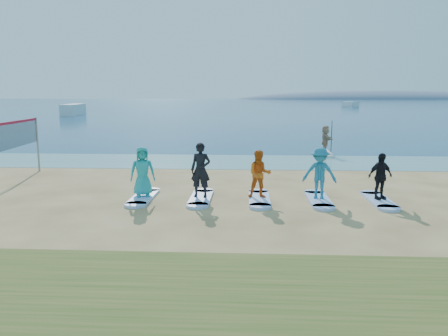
# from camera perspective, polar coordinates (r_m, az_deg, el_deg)

# --- Properties ---
(ground) EXTENTS (600.00, 600.00, 0.00)m
(ground) POSITION_cam_1_polar(r_m,az_deg,el_deg) (12.93, -2.54, -6.28)
(ground) COLOR tan
(ground) RESTS_ON ground
(shallow_water) EXTENTS (600.00, 600.00, 0.00)m
(shallow_water) POSITION_cam_1_polar(r_m,az_deg,el_deg) (23.18, 0.01, 0.87)
(shallow_water) COLOR teal
(shallow_water) RESTS_ON ground
(ocean) EXTENTS (600.00, 600.00, 0.00)m
(ocean) POSITION_cam_1_polar(r_m,az_deg,el_deg) (172.42, 2.74, 8.46)
(ocean) COLOR navy
(ocean) RESTS_ON ground
(island_ridge) EXTENTS (220.00, 56.00, 18.00)m
(island_ridge) POSITION_cam_1_polar(r_m,az_deg,el_deg) (326.16, 20.06, 8.45)
(island_ridge) COLOR slate
(island_ridge) RESTS_ON ground
(paddleboard) EXTENTS (0.83, 3.03, 0.12)m
(paddleboard) POSITION_cam_1_polar(r_m,az_deg,el_deg) (26.60, 13.03, 1.87)
(paddleboard) COLOR silver
(paddleboard) RESTS_ON ground
(paddleboarder) EXTENTS (0.66, 1.52, 1.58)m
(paddleboarder) POSITION_cam_1_polar(r_m,az_deg,el_deg) (26.50, 13.10, 3.69)
(paddleboarder) COLOR tan
(paddleboarder) RESTS_ON paddleboard
(boat_offshore_a) EXTENTS (3.39, 9.12, 1.86)m
(boat_offshore_a) POSITION_cam_1_polar(r_m,az_deg,el_deg) (78.61, -19.04, 6.54)
(boat_offshore_a) COLOR silver
(boat_offshore_a) RESTS_ON ground
(boat_offshore_b) EXTENTS (3.92, 5.84, 1.45)m
(boat_offshore_b) POSITION_cam_1_polar(r_m,az_deg,el_deg) (127.23, 16.14, 7.68)
(boat_offshore_b) COLOR silver
(boat_offshore_b) RESTS_ON ground
(surfboard_0) EXTENTS (0.70, 2.20, 0.09)m
(surfboard_0) POSITION_cam_1_polar(r_m,az_deg,el_deg) (15.28, -10.50, -3.77)
(surfboard_0) COLOR #A4C4FF
(surfboard_0) RESTS_ON ground
(student_0) EXTENTS (0.95, 0.75, 1.71)m
(student_0) POSITION_cam_1_polar(r_m,az_deg,el_deg) (15.10, -10.60, -0.45)
(student_0) COLOR teal
(student_0) RESTS_ON surfboard_0
(surfboard_1) EXTENTS (0.70, 2.20, 0.09)m
(surfboard_1) POSITION_cam_1_polar(r_m,az_deg,el_deg) (14.94, -3.04, -3.92)
(surfboard_1) COLOR #A4C4FF
(surfboard_1) RESTS_ON ground
(student_1) EXTENTS (0.73, 0.53, 1.85)m
(student_1) POSITION_cam_1_polar(r_m,az_deg,el_deg) (14.74, -3.07, -0.25)
(student_1) COLOR black
(student_1) RESTS_ON surfboard_1
(surfboard_2) EXTENTS (0.70, 2.20, 0.09)m
(surfboard_2) POSITION_cam_1_polar(r_m,az_deg,el_deg) (14.86, 4.64, -4.01)
(surfboard_2) COLOR #A4C4FF
(surfboard_2) RESTS_ON ground
(student_2) EXTENTS (0.81, 0.65, 1.61)m
(student_2) POSITION_cam_1_polar(r_m,az_deg,el_deg) (14.69, 4.68, -0.80)
(student_2) COLOR #D45E16
(student_2) RESTS_ON surfboard_2
(surfboard_3) EXTENTS (0.70, 2.20, 0.09)m
(surfboard_3) POSITION_cam_1_polar(r_m,az_deg,el_deg) (15.05, 12.26, -4.03)
(surfboard_3) COLOR #A4C4FF
(surfboard_3) RESTS_ON ground
(student_3) EXTENTS (1.21, 0.84, 1.72)m
(student_3) POSITION_cam_1_polar(r_m,az_deg,el_deg) (14.87, 12.38, -0.64)
(student_3) COLOR teal
(student_3) RESTS_ON surfboard_3
(surfboard_4) EXTENTS (0.70, 2.20, 0.09)m
(surfboard_4) POSITION_cam_1_polar(r_m,az_deg,el_deg) (15.49, 19.56, -3.98)
(surfboard_4) COLOR #A4C4FF
(surfboard_4) RESTS_ON ground
(student_4) EXTENTS (0.98, 0.68, 1.54)m
(student_4) POSITION_cam_1_polar(r_m,az_deg,el_deg) (15.33, 19.74, -1.01)
(student_4) COLOR black
(student_4) RESTS_ON surfboard_4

